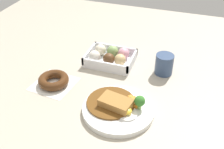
{
  "coord_description": "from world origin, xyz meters",
  "views": [
    {
      "loc": [
        -0.28,
        0.72,
        0.61
      ],
      "look_at": [
        -0.02,
        -0.06,
        0.03
      ],
      "focal_mm": 43.69,
      "sensor_mm": 36.0,
      "label": 1
    }
  ],
  "objects": [
    {
      "name": "ground_plane",
      "position": [
        0.0,
        0.0,
        0.0
      ],
      "size": [
        1.6,
        1.6,
        0.0
      ],
      "primitive_type": "plane",
      "color": "#B2A893"
    },
    {
      "name": "chocolate_ring_donut",
      "position": [
        0.18,
        0.03,
        0.02
      ],
      "size": [
        0.16,
        0.16,
        0.03
      ],
      "color": "white",
      "rests_on": "ground_plane"
    },
    {
      "name": "coffee_mug",
      "position": [
        -0.19,
        -0.17,
        0.04
      ],
      "size": [
        0.07,
        0.07,
        0.08
      ],
      "primitive_type": "cylinder",
      "color": "#33476B",
      "rests_on": "ground_plane"
    },
    {
      "name": "donut_box",
      "position": [
        0.03,
        -0.18,
        0.03
      ],
      "size": [
        0.19,
        0.15,
        0.06
      ],
      "color": "white",
      "rests_on": "ground_plane"
    },
    {
      "name": "curry_plate",
      "position": [
        -0.09,
        0.09,
        0.02
      ],
      "size": [
        0.23,
        0.23,
        0.07
      ],
      "color": "white",
      "rests_on": "ground_plane"
    }
  ]
}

